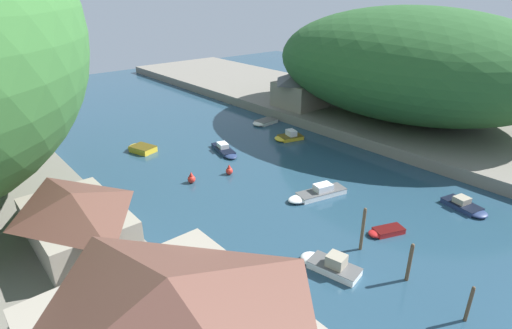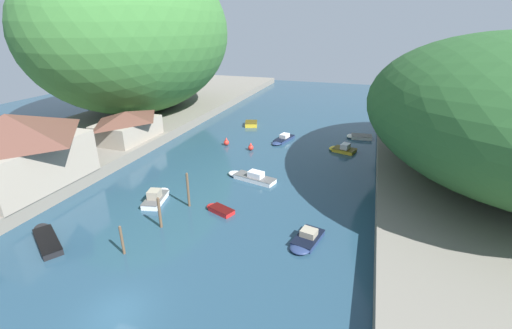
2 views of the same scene
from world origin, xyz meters
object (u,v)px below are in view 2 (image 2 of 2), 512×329
object	(u,v)px
waterfront_building	(14,148)
right_bank_cottage	(413,115)
boat_far_right_bank	(358,137)
boat_open_rowboat	(219,209)
boat_small_dinghy	(251,123)
boat_yellow_tender	(250,177)
channel_buoy_far	(226,142)
boathouse_shed	(127,125)
boat_white_cruiser	(283,139)
boat_far_upstream	(157,197)
boat_red_skiff	(342,149)
channel_buoy_near	(251,147)
boat_mid_channel	(46,238)
boat_moored_right	(306,240)

from	to	relation	value
waterfront_building	right_bank_cottage	distance (m)	50.07
boat_far_right_bank	boat_open_rowboat	bearing A→B (deg)	153.00
boat_small_dinghy	boat_yellow_tender	world-z (taller)	boat_yellow_tender
channel_buoy_far	boathouse_shed	bearing A→B (deg)	-156.05
boat_yellow_tender	boat_open_rowboat	bearing A→B (deg)	-170.17
boat_white_cruiser	boat_far_upstream	bearing A→B (deg)	85.93
boathouse_shed	boat_open_rowboat	world-z (taller)	boathouse_shed
boat_small_dinghy	boat_yellow_tender	size ratio (longest dim) A/B	0.63
boat_red_skiff	channel_buoy_near	xyz separation A→B (m)	(-12.37, -3.65, 0.08)
boat_far_right_bank	boat_white_cruiser	size ratio (longest dim) A/B	0.71
right_bank_cottage	channel_buoy_near	world-z (taller)	right_bank_cottage
boat_small_dinghy	boat_far_right_bank	size ratio (longest dim) A/B	1.00
boathouse_shed	boat_yellow_tender	bearing A→B (deg)	-13.00
boat_red_skiff	boat_white_cruiser	xyz separation A→B (m)	(-9.07, 1.65, -0.06)
right_bank_cottage	boat_white_cruiser	distance (m)	19.39
right_bank_cottage	boat_open_rowboat	bearing A→B (deg)	-124.15
boathouse_shed	boat_small_dinghy	world-z (taller)	boathouse_shed
waterfront_building	boat_mid_channel	world-z (taller)	waterfront_building
boat_small_dinghy	boat_white_cruiser	distance (m)	10.31
boat_mid_channel	boat_moored_right	bearing A→B (deg)	-40.50
boat_yellow_tender	boathouse_shed	bearing A→B (deg)	90.46
boat_yellow_tender	boat_red_skiff	size ratio (longest dim) A/B	1.53
boat_small_dinghy	boat_moored_right	world-z (taller)	boat_moored_right
waterfront_building	channel_buoy_near	bearing A→B (deg)	48.99
boat_open_rowboat	boat_far_right_bank	bearing A→B (deg)	-1.04
boat_red_skiff	channel_buoy_far	world-z (taller)	boat_red_skiff
waterfront_building	right_bank_cottage	xyz separation A→B (m)	(39.33, 30.98, -0.92)
boat_yellow_tender	boat_far_right_bank	size ratio (longest dim) A/B	1.58
boat_yellow_tender	boat_moored_right	distance (m)	13.26
waterfront_building	boathouse_shed	size ratio (longest dim) A/B	1.27
boat_far_upstream	boat_red_skiff	bearing A→B (deg)	38.99
boat_far_right_bank	right_bank_cottage	bearing A→B (deg)	-95.15
boat_far_right_bank	boat_far_upstream	world-z (taller)	boat_far_upstream
channel_buoy_far	waterfront_building	bearing A→B (deg)	-122.62
boat_far_upstream	boat_red_skiff	size ratio (longest dim) A/B	1.14
boat_small_dinghy	channel_buoy_near	world-z (taller)	channel_buoy_near
boat_far_upstream	boat_white_cruiser	size ratio (longest dim) A/B	0.84
right_bank_cottage	channel_buoy_near	bearing A→B (deg)	-153.96
waterfront_building	boat_open_rowboat	size ratio (longest dim) A/B	3.77
boat_open_rowboat	boat_small_dinghy	bearing A→B (deg)	34.75
boathouse_shed	channel_buoy_near	size ratio (longest dim) A/B	8.44
channel_buoy_far	channel_buoy_near	bearing A→B (deg)	-11.97
boat_yellow_tender	boat_open_rowboat	xyz separation A→B (m)	(-0.49, -7.78, -0.14)
boat_small_dinghy	boat_mid_channel	bearing A→B (deg)	-114.20
boat_small_dinghy	boat_far_right_bank	world-z (taller)	boat_small_dinghy
boat_mid_channel	boat_white_cruiser	size ratio (longest dim) A/B	1.01
waterfront_building	boat_moored_right	distance (m)	29.89
boat_yellow_tender	boat_far_right_bank	distance (m)	22.80
channel_buoy_near	boat_far_right_bank	bearing A→B (deg)	36.68
right_bank_cottage	boat_red_skiff	world-z (taller)	right_bank_cottage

